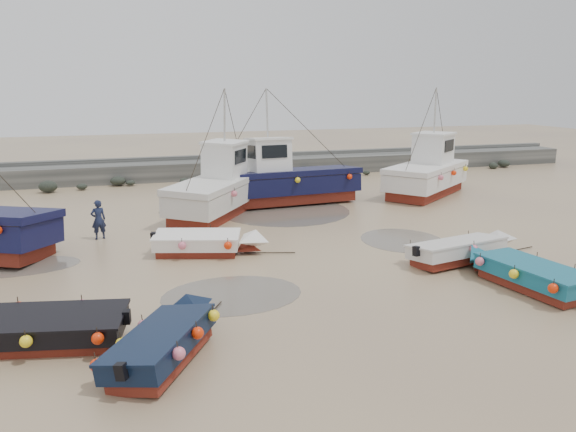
% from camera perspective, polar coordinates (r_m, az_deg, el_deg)
% --- Properties ---
extents(ground, '(120.00, 120.00, 0.00)m').
position_cam_1_polar(ground, '(18.92, -0.34, -6.69)').
color(ground, tan).
rests_on(ground, ground).
extents(seawall, '(60.00, 4.92, 1.50)m').
position_cam_1_polar(seawall, '(39.78, -9.53, 4.67)').
color(seawall, '#63635E').
rests_on(seawall, ground).
extents(puddle_a, '(4.45, 4.45, 0.01)m').
position_cam_1_polar(puddle_a, '(17.89, -5.72, -7.95)').
color(puddle_a, '#5F574C').
rests_on(puddle_a, ground).
extents(puddle_b, '(3.46, 3.46, 0.01)m').
position_cam_1_polar(puddle_b, '(24.29, 11.54, -2.41)').
color(puddle_b, '#5F574C').
rests_on(puddle_b, ground).
extents(puddle_c, '(4.37, 4.37, 0.01)m').
position_cam_1_polar(puddle_c, '(22.65, -25.84, -4.65)').
color(puddle_c, '#5F574C').
rests_on(puddle_c, ground).
extents(puddle_d, '(6.85, 6.85, 0.01)m').
position_cam_1_polar(puddle_d, '(29.28, -0.42, 0.54)').
color(puddle_d, '#5F574C').
rests_on(puddle_d, ground).
extents(dinghy_1, '(3.56, 5.18, 1.43)m').
position_cam_1_polar(dinghy_1, '(14.09, -11.91, -11.82)').
color(dinghy_1, maroon).
rests_on(dinghy_1, ground).
extents(dinghy_2, '(2.51, 5.93, 1.43)m').
position_cam_1_polar(dinghy_2, '(19.94, 22.90, -5.06)').
color(dinghy_2, maroon).
rests_on(dinghy_2, ground).
extents(dinghy_3, '(6.03, 2.36, 1.43)m').
position_cam_1_polar(dinghy_3, '(21.85, 17.55, -3.06)').
color(dinghy_3, maroon).
rests_on(dinghy_3, ground).
extents(dinghy_4, '(6.52, 2.76, 1.43)m').
position_cam_1_polar(dinghy_4, '(15.77, -25.17, -10.13)').
color(dinghy_4, maroon).
rests_on(dinghy_4, ground).
extents(dinghy_5, '(5.44, 2.70, 1.43)m').
position_cam_1_polar(dinghy_5, '(21.96, -8.27, -2.46)').
color(dinghy_5, maroon).
rests_on(dinghy_5, ground).
extents(cabin_boat_1, '(6.88, 9.24, 6.22)m').
position_cam_1_polar(cabin_boat_1, '(28.74, -6.80, 2.91)').
color(cabin_boat_1, maroon).
rests_on(cabin_boat_1, ground).
extents(cabin_boat_2, '(11.10, 3.67, 6.22)m').
position_cam_1_polar(cabin_boat_2, '(30.66, -1.11, 3.61)').
color(cabin_boat_2, maroon).
rests_on(cabin_boat_2, ground).
extents(cabin_boat_3, '(8.55, 6.98, 6.22)m').
position_cam_1_polar(cabin_boat_3, '(34.64, 14.25, 4.40)').
color(cabin_boat_3, maroon).
rests_on(cabin_boat_3, ground).
extents(person, '(0.71, 0.56, 1.70)m').
position_cam_1_polar(person, '(25.30, -18.56, -2.22)').
color(person, '#171E39').
rests_on(person, ground).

